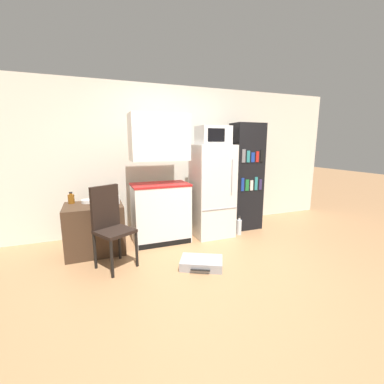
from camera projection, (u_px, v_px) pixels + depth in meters
name	position (u px, v px, depth m)	size (l,w,h in m)	color
ground_plane	(220.00, 276.00, 3.07)	(24.00, 24.00, 0.00)	#A3754C
wall_back	(181.00, 159.00, 4.73)	(6.40, 0.10, 2.54)	silver
side_table	(95.00, 228.00, 3.70)	(0.79, 0.63, 0.70)	#422D1E
kitchen_hutch	(160.00, 185.00, 3.99)	(0.88, 0.53, 1.98)	white
refrigerator	(212.00, 191.00, 4.31)	(0.64, 0.60, 1.53)	silver
microwave	(213.00, 135.00, 4.13)	(0.49, 0.43, 0.30)	silver
bookshelf	(246.00, 177.00, 4.63)	(0.55, 0.37, 1.90)	black
bottle_amber_beer	(71.00, 199.00, 3.69)	(0.09, 0.09, 0.17)	brown
bottle_clear_short	(98.00, 202.00, 3.47)	(0.08, 0.08, 0.18)	silver
bottle_milk_white	(117.00, 199.00, 3.67)	(0.07, 0.07, 0.15)	white
bowl	(87.00, 201.00, 3.73)	(0.17, 0.17, 0.05)	silver
chair	(110.00, 220.00, 3.22)	(0.55, 0.55, 1.04)	black
suitcase_large_flat	(202.00, 263.00, 3.27)	(0.62, 0.54, 0.11)	#99999E
water_bottle_front	(239.00, 227.00, 4.42)	(0.09, 0.09, 0.33)	silver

